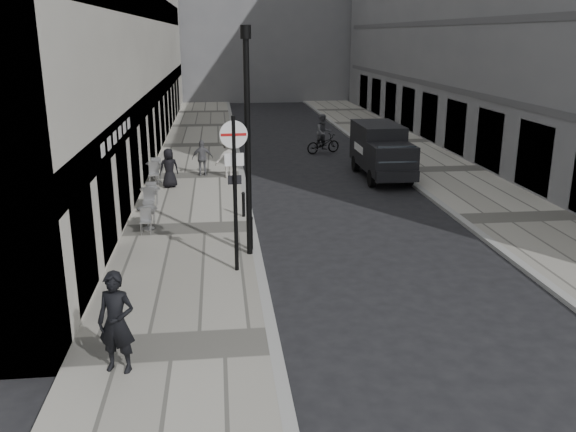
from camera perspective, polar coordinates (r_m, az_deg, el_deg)
name	(u,v)px	position (r m, az deg, el deg)	size (l,w,h in m)	color
ground	(289,428)	(10.24, 0.13, -19.25)	(120.00, 120.00, 0.00)	black
sidewalk	(196,176)	(26.93, -8.61, 3.69)	(4.00, 60.00, 0.12)	#A29E92
far_sidewalk	(439,170)	(28.69, 13.96, 4.19)	(4.00, 60.00, 0.12)	#A29E92
walking_man	(116,322)	(11.45, -15.76, -9.56)	(0.70, 0.46, 1.91)	black
sign_post	(235,174)	(15.22, -5.02, 3.95)	(0.69, 0.11, 4.00)	black
lamppost	(248,132)	(16.26, -3.81, 7.82)	(0.28, 0.28, 6.12)	black
bollard_near	(244,205)	(20.45, -4.19, 1.03)	(0.11, 0.11, 0.80)	black
bollard_far	(251,234)	(17.26, -3.51, -1.70)	(0.12, 0.12, 0.93)	black
panel_van	(381,148)	(26.76, 8.70, 6.27)	(1.81, 4.82, 2.26)	black
cyclist	(323,138)	(32.13, 3.31, 7.28)	(2.01, 1.29, 2.04)	black
pedestrian_a	(202,158)	(26.66, -8.01, 5.40)	(0.90, 0.37, 1.53)	slate
pedestrian_b	(228,158)	(26.11, -5.65, 5.43)	(1.10, 0.63, 1.70)	#A9A59C
pedestrian_c	(169,168)	(24.74, -11.06, 4.43)	(0.76, 0.50, 1.56)	black
cafe_table_near	(151,197)	(21.75, -12.74, 1.75)	(0.69, 1.56, 0.89)	#ABAAAD
cafe_table_mid	(155,171)	(25.72, -12.31, 4.13)	(0.74, 1.67, 0.95)	#B5B5B8
cafe_table_far	(148,216)	(19.59, -13.01, -0.04)	(0.62, 1.41, 0.80)	#A6A7A8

